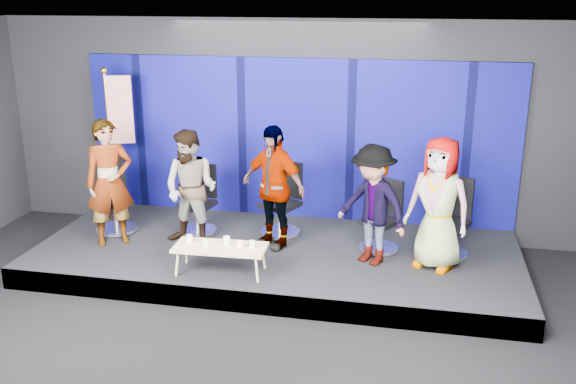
% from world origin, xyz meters
% --- Properties ---
extents(ground, '(10.00, 10.00, 0.00)m').
position_xyz_m(ground, '(0.00, 0.00, 0.00)').
color(ground, black).
rests_on(ground, ground).
extents(room_walls, '(10.02, 8.02, 3.51)m').
position_xyz_m(room_walls, '(0.00, 0.00, 2.43)').
color(room_walls, black).
rests_on(room_walls, ground).
extents(riser, '(7.00, 3.00, 0.30)m').
position_xyz_m(riser, '(0.00, 2.50, 0.15)').
color(riser, black).
rests_on(riser, ground).
extents(backdrop, '(7.00, 0.08, 2.60)m').
position_xyz_m(backdrop, '(0.00, 3.95, 1.60)').
color(backdrop, '#070853').
rests_on(backdrop, riser).
extents(chair_a, '(0.90, 0.90, 1.15)m').
position_xyz_m(chair_a, '(-2.63, 2.68, 0.68)').
color(chair_a, silver).
rests_on(chair_a, riser).
extents(panelist_a, '(0.81, 0.76, 1.86)m').
position_xyz_m(panelist_a, '(-2.42, 2.21, 1.23)').
color(panelist_a, black).
rests_on(panelist_a, riser).
extents(chair_b, '(0.70, 0.70, 1.06)m').
position_xyz_m(chair_b, '(-1.32, 2.90, 0.65)').
color(chair_b, silver).
rests_on(chair_b, riser).
extents(panelist_b, '(0.94, 0.79, 1.72)m').
position_xyz_m(panelist_b, '(-1.25, 2.40, 1.16)').
color(panelist_b, black).
rests_on(panelist_b, riser).
extents(chair_c, '(0.83, 0.83, 1.12)m').
position_xyz_m(chair_c, '(-0.04, 3.08, 0.67)').
color(chair_c, silver).
rests_on(chair_c, riser).
extents(panelist_c, '(1.15, 0.83, 1.81)m').
position_xyz_m(panelist_c, '(-0.06, 2.58, 1.21)').
color(panelist_c, black).
rests_on(panelist_c, riser).
extents(chair_d, '(0.80, 0.80, 1.03)m').
position_xyz_m(chair_d, '(1.50, 2.75, 0.64)').
color(chair_d, silver).
rests_on(chair_d, riser).
extents(panelist_d, '(1.24, 1.10, 1.67)m').
position_xyz_m(panelist_d, '(1.39, 2.26, 1.14)').
color(panelist_d, black).
rests_on(panelist_d, riser).
extents(chair_e, '(0.83, 0.83, 1.12)m').
position_xyz_m(chair_e, '(2.45, 2.76, 0.67)').
color(chair_e, silver).
rests_on(chair_e, riser).
extents(panelist_e, '(1.04, 0.89, 1.81)m').
position_xyz_m(panelist_e, '(2.26, 2.29, 1.20)').
color(panelist_e, black).
rests_on(panelist_e, riser).
extents(coffee_table, '(1.24, 0.56, 0.38)m').
position_xyz_m(coffee_table, '(-0.54, 1.51, 0.65)').
color(coffee_table, tan).
rests_on(coffee_table, riser).
extents(mug_a, '(0.08, 0.08, 0.10)m').
position_xyz_m(mug_a, '(-0.98, 1.56, 0.73)').
color(mug_a, white).
rests_on(mug_a, coffee_table).
extents(mug_b, '(0.07, 0.07, 0.09)m').
position_xyz_m(mug_b, '(-0.72, 1.45, 0.72)').
color(mug_b, white).
rests_on(mug_b, coffee_table).
extents(mug_c, '(0.09, 0.09, 0.11)m').
position_xyz_m(mug_c, '(-0.47, 1.59, 0.73)').
color(mug_c, white).
rests_on(mug_c, coffee_table).
extents(mug_d, '(0.08, 0.08, 0.10)m').
position_xyz_m(mug_d, '(-0.27, 1.51, 0.72)').
color(mug_d, white).
rests_on(mug_d, coffee_table).
extents(mug_e, '(0.08, 0.08, 0.09)m').
position_xyz_m(mug_e, '(-0.11, 1.55, 0.72)').
color(mug_e, white).
rests_on(mug_e, coffee_table).
extents(flag_stand, '(0.56, 0.33, 2.47)m').
position_xyz_m(flag_stand, '(-2.79, 3.29, 1.61)').
color(flag_stand, black).
rests_on(flag_stand, riser).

